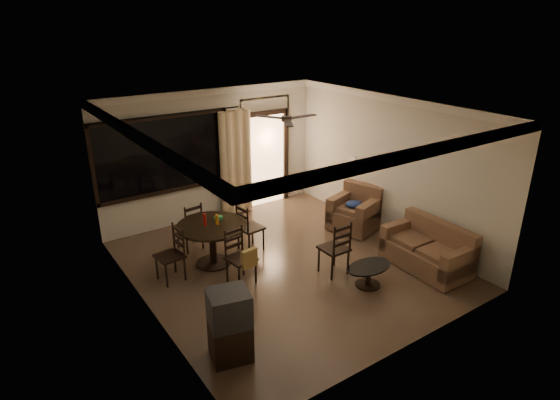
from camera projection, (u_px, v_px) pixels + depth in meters
ground at (286, 264)px, 8.42m from camera, size 5.50×5.50×0.00m
room_shell at (260, 140)px, 9.42m from camera, size 5.50×6.70×5.50m
dining_table at (212, 233)px, 8.24m from camera, size 1.23×1.23×0.99m
dining_chair_west at (171, 265)px, 7.85m from camera, size 0.46×0.46×0.95m
dining_chair_east at (250, 236)px, 8.87m from camera, size 0.46×0.46×0.95m
dining_chair_south at (242, 267)px, 7.75m from camera, size 0.46×0.52×0.95m
dining_chair_north at (190, 235)px, 8.91m from camera, size 0.46×0.46×0.95m
tv_cabinet at (230, 325)px, 5.98m from camera, size 0.61×0.57×0.98m
sofa at (429, 251)px, 8.23m from camera, size 0.85×1.54×0.81m
armchair at (356, 212)px, 9.74m from camera, size 1.10×1.10×0.89m
coffee_table at (369, 272)px, 7.69m from camera, size 0.83×0.50×0.37m
side_chair at (334, 258)px, 8.05m from camera, size 0.44×0.44×1.00m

